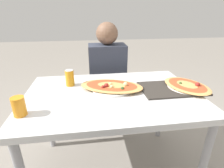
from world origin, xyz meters
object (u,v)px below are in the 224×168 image
object	(u,v)px
dining_table	(112,102)
person_seated	(108,70)
chair_far_seated	(107,82)
soda_can	(70,78)
drink_glass	(19,106)
pizza_main	(112,86)
pizza_second	(187,86)

from	to	relation	value
dining_table	person_seated	xyz separation A→B (m)	(0.04, 0.62, 0.04)
chair_far_seated	soda_can	distance (m)	0.72
soda_can	drink_glass	bearing A→B (deg)	-122.03
pizza_main	soda_can	xyz separation A→B (m)	(-0.31, 0.11, 0.04)
person_seated	pizza_second	bearing A→B (deg)	130.19
person_seated	pizza_main	xyz separation A→B (m)	(-0.03, -0.56, 0.05)
person_seated	soda_can	world-z (taller)	person_seated
drink_glass	pizza_second	distance (m)	1.14
chair_far_seated	dining_table	bearing A→B (deg)	86.87
pizza_main	chair_far_seated	bearing A→B (deg)	87.05
person_seated	drink_glass	world-z (taller)	person_seated
drink_glass	dining_table	bearing A→B (deg)	20.96
chair_far_seated	person_seated	xyz separation A→B (m)	(-0.00, -0.11, 0.19)
pizza_main	drink_glass	size ratio (longest dim) A/B	4.73
person_seated	soda_can	xyz separation A→B (m)	(-0.34, -0.44, 0.10)
dining_table	pizza_main	world-z (taller)	pizza_main
dining_table	soda_can	distance (m)	0.38
drink_glass	pizza_second	world-z (taller)	drink_glass
dining_table	person_seated	world-z (taller)	person_seated
person_seated	pizza_main	world-z (taller)	person_seated
chair_far_seated	pizza_second	size ratio (longest dim) A/B	2.03
person_seated	pizza_second	distance (m)	0.82
soda_can	drink_glass	xyz separation A→B (m)	(-0.24, -0.39, -0.01)
pizza_main	soda_can	world-z (taller)	soda_can
person_seated	pizza_main	bearing A→B (deg)	86.44
dining_table	pizza_main	bearing A→B (deg)	85.09
drink_glass	person_seated	bearing A→B (deg)	54.83
chair_far_seated	person_seated	bearing A→B (deg)	90.00
pizza_main	soda_can	distance (m)	0.33
chair_far_seated	pizza_main	world-z (taller)	chair_far_seated
dining_table	person_seated	distance (m)	0.63
pizza_main	drink_glass	xyz separation A→B (m)	(-0.55, -0.28, 0.03)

